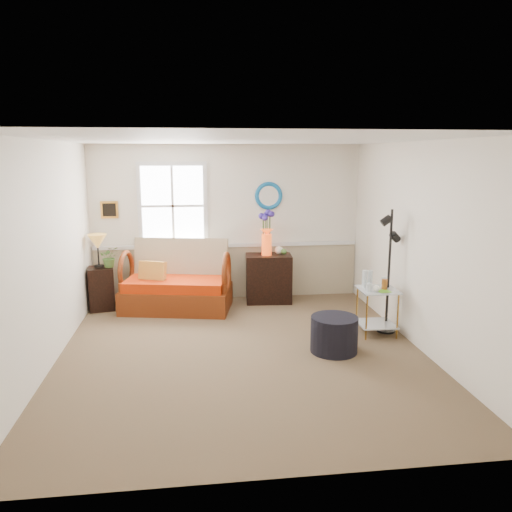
{
  "coord_description": "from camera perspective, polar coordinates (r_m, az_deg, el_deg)",
  "views": [
    {
      "loc": [
        -0.57,
        -5.85,
        2.43
      ],
      "look_at": [
        0.22,
        0.4,
        1.15
      ],
      "focal_mm": 35.0,
      "sensor_mm": 36.0,
      "label": 1
    }
  ],
  "objects": [
    {
      "name": "tabletop_items",
      "position": [
        6.95,
        13.56,
        -2.71
      ],
      "size": [
        0.44,
        0.44,
        0.24
      ],
      "primitive_type": null,
      "rotation": [
        0.0,
        0.0,
        0.1
      ],
      "color": "silver",
      "rests_on": "side_table"
    },
    {
      "name": "ottoman",
      "position": [
        6.38,
        8.92,
        -8.83
      ],
      "size": [
        0.66,
        0.66,
        0.45
      ],
      "primitive_type": "cylinder",
      "rotation": [
        0.0,
        0.0,
        0.12
      ],
      "color": "black",
      "rests_on": "floor"
    },
    {
      "name": "floor_lamp",
      "position": [
        7.06,
        14.94,
        -1.76
      ],
      "size": [
        0.26,
        0.26,
        1.72
      ],
      "primitive_type": null,
      "rotation": [
        0.0,
        0.0,
        -0.04
      ],
      "color": "black",
      "rests_on": "floor"
    },
    {
      "name": "chair_rail",
      "position": [
        8.47,
        -3.25,
        1.23
      ],
      "size": [
        4.46,
        0.04,
        0.06
      ],
      "primitive_type": "cube",
      "color": "silver",
      "rests_on": "walls"
    },
    {
      "name": "cabinet",
      "position": [
        8.35,
        1.45,
        -2.56
      ],
      "size": [
        0.78,
        0.54,
        0.8
      ],
      "primitive_type": null,
      "rotation": [
        0.0,
        0.0,
        -0.08
      ],
      "color": "black",
      "rests_on": "floor"
    },
    {
      "name": "flower_vase",
      "position": [
        8.18,
        1.23,
        2.61
      ],
      "size": [
        0.27,
        0.27,
        0.73
      ],
      "primitive_type": null,
      "rotation": [
        0.0,
        0.0,
        -0.36
      ],
      "color": "#EA4711",
      "rests_on": "cabinet"
    },
    {
      "name": "floor",
      "position": [
        6.36,
        -1.57,
        -10.97
      ],
      "size": [
        4.5,
        5.0,
        0.01
      ],
      "primitive_type": "cube",
      "color": "brown",
      "rests_on": "ground"
    },
    {
      "name": "throw_pillow",
      "position": [
        8.0,
        -11.77,
        -2.15
      ],
      "size": [
        0.44,
        0.27,
        0.43
      ],
      "primitive_type": null,
      "rotation": [
        0.0,
        0.0,
        -0.39
      ],
      "color": "orange",
      "rests_on": "loveseat"
    },
    {
      "name": "ceiling",
      "position": [
        5.88,
        -1.71,
        13.16
      ],
      "size": [
        4.5,
        5.0,
        0.01
      ],
      "primitive_type": "cube",
      "color": "white",
      "rests_on": "walls"
    },
    {
      "name": "lamp_stand",
      "position": [
        8.32,
        -17.26,
        -3.55
      ],
      "size": [
        0.45,
        0.45,
        0.69
      ],
      "primitive_type": null,
      "rotation": [
        0.0,
        0.0,
        0.19
      ],
      "color": "black",
      "rests_on": "floor"
    },
    {
      "name": "side_table",
      "position": [
        7.07,
        13.64,
        -6.19
      ],
      "size": [
        0.52,
        0.52,
        0.64
      ],
      "primitive_type": null,
      "rotation": [
        0.0,
        0.0,
        -0.02
      ],
      "color": "#BD8A2F",
      "rests_on": "floor"
    },
    {
      "name": "wainscot",
      "position": [
        8.58,
        -3.22,
        -1.85
      ],
      "size": [
        4.46,
        0.02,
        0.9
      ],
      "primitive_type": "cube",
      "color": "tan",
      "rests_on": "walls"
    },
    {
      "name": "picture",
      "position": [
        8.48,
        -16.41,
        5.09
      ],
      "size": [
        0.28,
        0.03,
        0.28
      ],
      "primitive_type": "cube",
      "color": "#CB8731",
      "rests_on": "walls"
    },
    {
      "name": "table_lamp",
      "position": [
        8.16,
        -17.61,
        0.53
      ],
      "size": [
        0.39,
        0.39,
        0.53
      ],
      "primitive_type": null,
      "rotation": [
        0.0,
        0.0,
        0.46
      ],
      "color": "#C28935",
      "rests_on": "lamp_stand"
    },
    {
      "name": "window",
      "position": [
        8.36,
        -9.5,
        5.66
      ],
      "size": [
        1.14,
        0.06,
        1.44
      ],
      "primitive_type": null,
      "color": "white",
      "rests_on": "walls"
    },
    {
      "name": "walls",
      "position": [
        5.98,
        -1.64,
        0.61
      ],
      "size": [
        4.51,
        5.01,
        2.6
      ],
      "color": "silver",
      "rests_on": "floor"
    },
    {
      "name": "loveseat",
      "position": [
        8.0,
        -9.08,
        -2.26
      ],
      "size": [
        1.83,
        1.26,
        1.09
      ],
      "primitive_type": null,
      "rotation": [
        0.0,
        0.0,
        -0.2
      ],
      "color": "maroon",
      "rests_on": "floor"
    },
    {
      "name": "mirror",
      "position": [
        8.45,
        1.46,
        6.9
      ],
      "size": [
        0.47,
        0.07,
        0.47
      ],
      "primitive_type": "torus",
      "rotation": [
        1.57,
        0.0,
        0.0
      ],
      "color": "#136EB5",
      "rests_on": "walls"
    },
    {
      "name": "potted_plant",
      "position": [
        8.19,
        -16.37,
        -0.35
      ],
      "size": [
        0.37,
        0.39,
        0.26
      ],
      "primitive_type": "imported",
      "rotation": [
        0.0,
        0.0,
        0.24
      ],
      "color": "#456D2E",
      "rests_on": "lamp_stand"
    }
  ]
}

